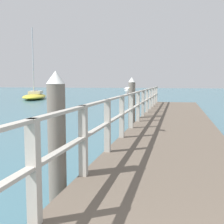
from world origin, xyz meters
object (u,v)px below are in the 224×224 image
object	(u,v)px
dock_piling_near	(57,136)
boat_3	(35,96)
dock_piling_far	(132,102)
seagull_foreground	(127,90)

from	to	relation	value
dock_piling_near	boat_3	bearing A→B (deg)	118.32
dock_piling_far	boat_3	distance (m)	20.84
dock_piling_near	seagull_foreground	world-z (taller)	dock_piling_near
dock_piling_far	boat_3	size ratio (longest dim) A/B	0.28
dock_piling_near	dock_piling_far	bearing A→B (deg)	90.00
seagull_foreground	boat_3	size ratio (longest dim) A/B	0.06
dock_piling_near	boat_3	distance (m)	27.17
dock_piling_near	boat_3	size ratio (longest dim) A/B	0.28
dock_piling_near	boat_3	world-z (taller)	boat_3
dock_piling_far	seagull_foreground	xyz separation A→B (m)	(0.38, -3.40, 0.61)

